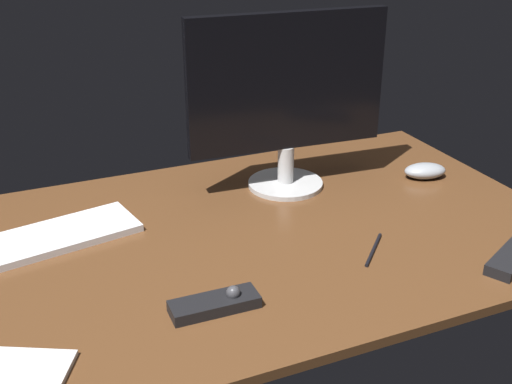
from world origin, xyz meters
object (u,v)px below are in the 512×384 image
notepad (25,370)px  pen (374,250)px  media_remote (216,303)px  monitor (287,94)px  keyboard (47,239)px  computer_mouse (425,171)px

notepad → pen: 69.88cm
notepad → pen: notepad is taller
media_remote → pen: size_ratio=1.17×
monitor → pen: size_ratio=3.57×
keyboard → media_remote: size_ratio=2.38×
keyboard → monitor: bearing=-4.8°
notepad → media_remote: bearing=7.2°
monitor → pen: monitor is taller
computer_mouse → keyboard: bearing=-167.8°
computer_mouse → monitor: bearing=179.0°
keyboard → media_remote: (24.37, -36.56, 0.42)cm
keyboard → pen: bearing=-37.2°
computer_mouse → pen: computer_mouse is taller
keyboard → notepad: size_ratio=2.80×
media_remote → notepad: size_ratio=1.18×
monitor → computer_mouse: size_ratio=4.51×
monitor → media_remote: (-34.00, -42.63, -22.56)cm
keyboard → notepad: (-8.17, -40.67, -0.32)cm
monitor → notepad: size_ratio=3.58×
media_remote → pen: media_remote is taller
keyboard → computer_mouse: computer_mouse is taller
keyboard → media_remote: bearing=-67.1°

